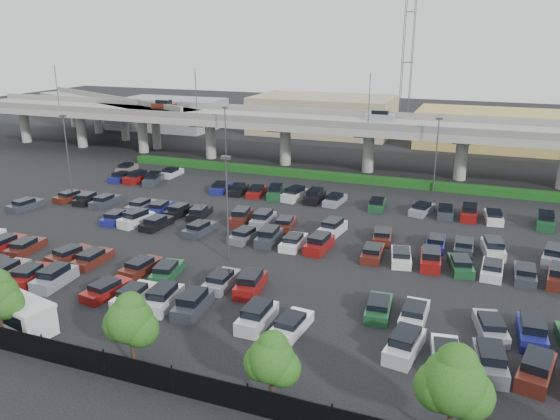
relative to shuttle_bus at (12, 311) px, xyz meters
The scene contains 11 objects.
ground 27.01m from the shuttle_bus, 69.54° to the left, with size 280.00×280.00×0.00m, color black.
overpass 58.30m from the shuttle_bus, 80.85° to the left, with size 150.00×13.00×15.80m.
on_ramp 80.74m from the shuttle_bus, 121.99° to the left, with size 50.93×30.13×8.80m.
hedge 51.15m from the shuttle_bus, 79.38° to the left, with size 66.00×1.60×1.10m, color #113D12.
fence 9.77m from the shuttle_bus, 16.22° to the right, with size 70.00×0.10×2.00m.
tree_row 10.44m from the shuttle_bus, ahead, with size 65.07×3.66×5.94m.
shuttle_bus is the anchor object (origin of this frame).
parked_cars 24.00m from the shuttle_bus, 65.59° to the left, with size 63.12×41.64×1.67m.
light_poles 28.22m from the shuttle_bus, 78.99° to the left, with size 66.90×48.38×10.30m.
distant_buildings 89.81m from the shuttle_bus, 75.94° to the left, with size 138.00×24.00×9.00m.
comm_tower 101.19m from the shuttle_bus, 82.30° to the left, with size 2.40×2.40×30.00m.
Camera 1 is at (22.19, -52.07, 20.97)m, focal length 35.00 mm.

